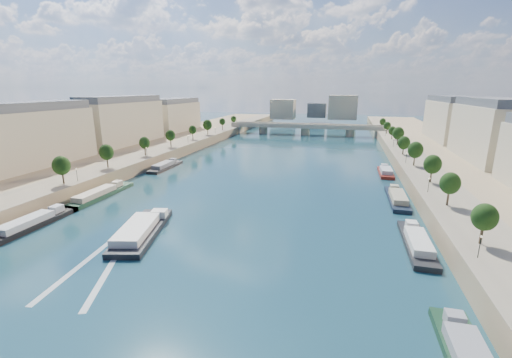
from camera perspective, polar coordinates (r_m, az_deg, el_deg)
The scene contains 16 objects.
ground at distance 125.06m, azimuth 0.79°, elevation -0.68°, with size 700.00×700.00×0.00m, color #0D3039.
quay_left at distance 157.50m, azimuth -25.57°, elevation 2.05°, with size 44.00×520.00×5.00m, color #9E8460.
quay_right at distance 128.52m, azimuth 33.76°, elevation -1.68°, with size 44.00×520.00×5.00m, color #9E8460.
pave_left at distance 147.83m, azimuth -21.21°, elevation 2.76°, with size 14.00×520.00×0.10m, color gray.
pave_right at distance 123.66m, azimuth 27.38°, elevation -0.15°, with size 14.00×520.00×0.10m, color gray.
trees_left at distance 147.33m, azimuth -20.33°, elevation 4.96°, with size 4.80×268.80×8.26m.
trees_right at distance 131.68m, azimuth 25.92°, elevation 3.29°, with size 4.80×268.80×8.26m.
lamps_left at distance 136.80m, azimuth -22.19°, elevation 2.92°, with size 0.36×200.36×4.28m.
lamps_right at distance 126.90m, azimuth 25.09°, elevation 1.74°, with size 0.36×200.36×4.28m.
buildings_left at distance 172.83m, azimuth -26.89°, elevation 7.63°, with size 16.00×226.00×23.20m.
skyline at distance 337.97m, azimuth 10.49°, elevation 11.49°, with size 79.00×42.00×22.00m.
bridge at distance 257.86m, azimuth 8.24°, elevation 8.44°, with size 112.00×12.00×8.15m.
tour_barge at distance 86.55m, azimuth -18.53°, elevation -8.09°, with size 13.81×27.54×3.69m.
wake at distance 75.07m, azimuth -25.49°, elevation -13.29°, with size 13.85×25.95×0.04m.
moored_barges_left at distance 100.99m, azimuth -34.43°, elevation -6.78°, with size 5.00×160.32×3.60m.
moored_barges_right at distance 82.52m, azimuth 25.39°, elevation -10.06°, with size 5.00×155.08×3.60m.
Camera 1 is at (28.78, -16.94, 33.73)m, focal length 24.00 mm.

